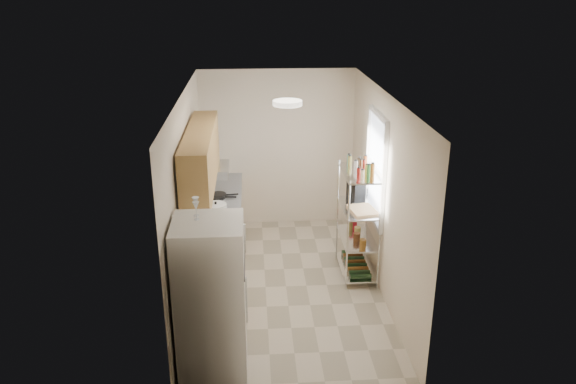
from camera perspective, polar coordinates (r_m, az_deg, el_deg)
name	(u,v)px	position (r m, az deg, el deg)	size (l,w,h in m)	color
room	(286,197)	(7.14, -0.22, -0.50)	(2.52, 4.42, 2.62)	#C0B39C
counter_run	(218,244)	(7.88, -7.12, -5.27)	(0.63, 3.51, 0.90)	#9E7743
upper_cabinets	(201,158)	(7.09, -8.84, 3.44)	(0.33, 2.20, 0.72)	#9E7743
range_hood	(211,170)	(7.97, -7.83, 2.26)	(0.50, 0.60, 0.12)	#B7BABC
window	(376,168)	(7.56, 8.93, 2.45)	(0.06, 1.00, 1.46)	white
bakers_rack	(359,201)	(7.61, 7.22, -0.86)	(0.45, 0.90, 1.73)	silver
ceiling_dome	(287,103)	(6.49, -0.06, 9.04)	(0.34, 0.34, 0.06)	white
refrigerator	(211,298)	(5.88, -7.82, -10.62)	(0.69, 0.69, 1.69)	white
wine_glass_a	(196,206)	(5.62, -9.34, -1.46)	(0.07, 0.07, 0.20)	silver
wine_glass_b	(196,211)	(5.53, -9.31, -1.89)	(0.07, 0.07, 0.19)	silver
rice_cooker	(216,212)	(7.48, -7.32, -2.04)	(0.28, 0.28, 0.23)	white
frying_pan_large	(217,197)	(8.25, -7.23, -0.51)	(0.25, 0.25, 0.04)	black
frying_pan_small	(218,195)	(8.31, -7.11, -0.34)	(0.25, 0.25, 0.05)	black
cutting_board	(363,210)	(7.52, 7.63, -1.83)	(0.33, 0.42, 0.03)	tan
espresso_machine	(356,188)	(7.90, 6.93, 0.37)	(0.17, 0.26, 0.30)	black
storage_bag	(352,223)	(8.09, 6.54, -3.12)	(0.09, 0.13, 0.15)	#A71420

